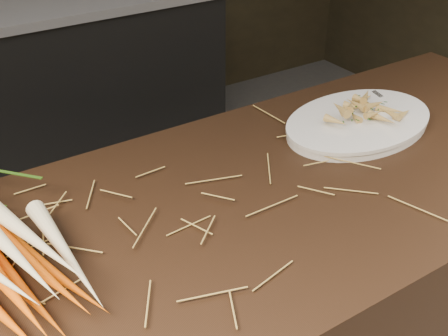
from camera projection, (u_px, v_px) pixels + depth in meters
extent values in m
cube|color=black|center=(40.00, 92.00, 2.77)|extent=(1.80, 0.60, 0.80)
cube|color=#99999E|center=(24.00, 7.00, 2.55)|extent=(1.82, 0.62, 0.04)
cone|color=#D75200|center=(17.00, 283.00, 0.90)|extent=(0.10, 0.32, 0.04)
cone|color=#D75200|center=(46.00, 268.00, 0.93)|extent=(0.14, 0.32, 0.04)
cone|color=#D75200|center=(1.00, 279.00, 0.86)|extent=(0.09, 0.32, 0.04)
cone|color=#D75200|center=(31.00, 264.00, 0.89)|extent=(0.12, 0.32, 0.04)
cone|color=#F3E8AE|center=(12.00, 252.00, 0.87)|extent=(0.09, 0.30, 0.05)
cone|color=#F3E8AE|center=(33.00, 239.00, 0.90)|extent=(0.10, 0.30, 0.05)
cone|color=#F3E8AE|center=(66.00, 253.00, 0.92)|extent=(0.04, 0.30, 0.03)
cube|color=silver|center=(402.00, 105.00, 1.45)|extent=(0.05, 0.16, 0.00)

